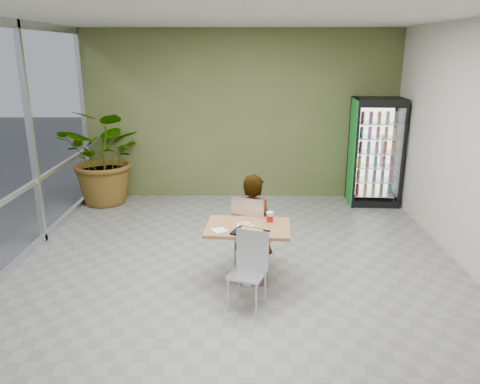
# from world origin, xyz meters

# --- Properties ---
(ground) EXTENTS (7.00, 7.00, 0.00)m
(ground) POSITION_xyz_m (0.00, 0.00, 0.00)
(ground) COLOR gray
(ground) RESTS_ON ground
(room_envelope) EXTENTS (6.00, 7.00, 3.20)m
(room_envelope) POSITION_xyz_m (0.00, 0.00, 1.60)
(room_envelope) COLOR beige
(room_envelope) RESTS_ON ground
(dining_table) EXTENTS (1.06, 0.78, 0.75)m
(dining_table) POSITION_xyz_m (0.11, -0.14, 0.54)
(dining_table) COLOR #A56846
(dining_table) RESTS_ON ground
(chair_far) EXTENTS (0.56, 0.57, 0.99)m
(chair_far) POSITION_xyz_m (0.15, 0.32, 0.58)
(chair_far) COLOR silver
(chair_far) RESTS_ON ground
(chair_near) EXTENTS (0.49, 0.49, 0.86)m
(chair_near) POSITION_xyz_m (0.13, -0.66, 0.50)
(chair_near) COLOR silver
(chair_near) RESTS_ON ground
(seated_woman) EXTENTS (0.68, 0.55, 1.57)m
(seated_woman) POSITION_xyz_m (0.18, 0.36, 0.49)
(seated_woman) COLOR black
(seated_woman) RESTS_ON ground
(pizza_plate) EXTENTS (0.31, 0.28, 0.03)m
(pizza_plate) POSITION_xyz_m (0.08, -0.14, 0.77)
(pizza_plate) COLOR white
(pizza_plate) RESTS_ON dining_table
(soda_cup) EXTENTS (0.09, 0.09, 0.15)m
(soda_cup) POSITION_xyz_m (0.38, -0.07, 0.82)
(soda_cup) COLOR white
(soda_cup) RESTS_ON dining_table
(napkin_stack) EXTENTS (0.22, 0.22, 0.02)m
(napkin_stack) POSITION_xyz_m (-0.22, -0.33, 0.76)
(napkin_stack) COLOR white
(napkin_stack) RESTS_ON dining_table
(cafeteria_tray) EXTENTS (0.48, 0.43, 0.02)m
(cafeteria_tray) POSITION_xyz_m (0.13, -0.38, 0.76)
(cafeteria_tray) COLOR black
(cafeteria_tray) RESTS_ON dining_table
(beverage_fridge) EXTENTS (0.94, 0.75, 1.97)m
(beverage_fridge) POSITION_xyz_m (2.51, 3.08, 0.99)
(beverage_fridge) COLOR black
(beverage_fridge) RESTS_ON ground
(potted_plant) EXTENTS (1.97, 1.82, 1.80)m
(potted_plant) POSITION_xyz_m (-2.49, 3.03, 0.90)
(potted_plant) COLOR #28642C
(potted_plant) RESTS_ON ground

